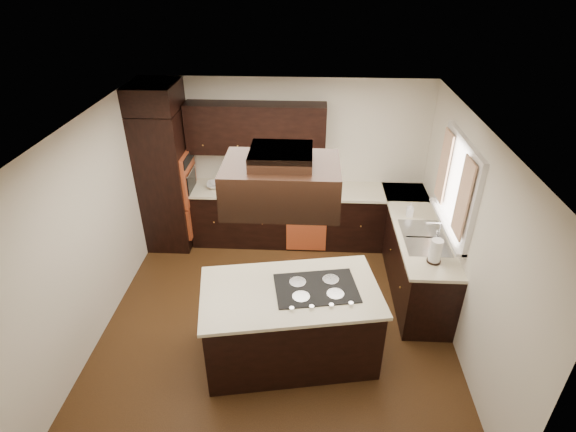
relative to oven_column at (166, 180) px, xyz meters
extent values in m
cube|color=#503116|center=(1.78, -1.71, -1.07)|extent=(4.20, 4.20, 0.02)
cube|color=silver|center=(1.78, -1.71, 1.45)|extent=(4.20, 4.20, 0.02)
cube|color=beige|center=(1.78, 0.40, 0.19)|extent=(4.20, 0.02, 2.50)
cube|color=beige|center=(1.78, -3.81, 0.19)|extent=(4.20, 0.02, 2.50)
cube|color=beige|center=(-0.33, -1.71, 0.19)|extent=(0.02, 4.20, 2.50)
cube|color=beige|center=(3.88, -1.71, 0.19)|extent=(0.02, 4.20, 2.50)
cube|color=black|center=(0.00, 0.00, 0.00)|extent=(0.65, 0.75, 2.12)
cube|color=#BB4D28|center=(0.35, 0.00, 0.06)|extent=(0.05, 0.62, 0.78)
cube|color=black|center=(1.81, 0.09, -0.62)|extent=(2.93, 0.60, 0.88)
cube|color=black|center=(3.58, -0.80, -0.62)|extent=(0.60, 2.40, 0.88)
cube|color=beige|center=(1.81, 0.08, -0.16)|extent=(2.93, 0.63, 0.04)
cube|color=beige|center=(3.56, -0.80, -0.16)|extent=(0.63, 2.40, 0.04)
cube|color=black|center=(1.34, 0.23, 0.75)|extent=(2.00, 0.34, 0.72)
cube|color=#BB4D28|center=(2.10, -0.20, -0.66)|extent=(0.60, 0.05, 0.72)
cube|color=silver|center=(3.85, -1.16, 0.59)|extent=(0.06, 1.32, 1.12)
cube|color=white|center=(3.87, -1.16, 0.59)|extent=(0.00, 1.20, 1.00)
cube|color=#FFE8C7|center=(3.79, -1.57, 0.64)|extent=(0.02, 0.34, 0.90)
cube|color=#FFE8C7|center=(3.79, -0.74, 0.64)|extent=(0.02, 0.34, 0.90)
cube|color=silver|center=(3.58, -1.16, -0.14)|extent=(0.52, 0.84, 0.01)
cube|color=black|center=(1.96, -2.26, -0.62)|extent=(1.96, 1.29, 0.88)
cube|color=beige|center=(1.96, -2.26, -0.16)|extent=(2.04, 1.37, 0.04)
cube|color=black|center=(2.23, -2.21, -0.13)|extent=(0.94, 0.71, 0.01)
cube|color=black|center=(1.88, -2.25, 1.10)|extent=(1.05, 0.72, 0.42)
cube|color=black|center=(1.88, -2.25, 1.38)|extent=(0.55, 0.50, 0.13)
cylinder|color=silver|center=(1.01, 0.10, -0.09)|extent=(0.15, 0.15, 0.10)
cone|color=silver|center=(1.01, 0.10, 0.09)|extent=(0.13, 0.13, 0.26)
cube|color=black|center=(0.97, 0.04, 0.01)|extent=(0.37, 0.19, 0.30)
imported|color=silver|center=(0.73, 0.09, -0.10)|extent=(0.33, 0.33, 0.07)
imported|color=silver|center=(3.48, -0.63, -0.04)|extent=(0.10, 0.10, 0.20)
cylinder|color=silver|center=(3.58, -1.67, 0.01)|extent=(0.14, 0.14, 0.30)
camera|label=1|loc=(2.13, -5.92, 2.92)|focal=28.00mm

